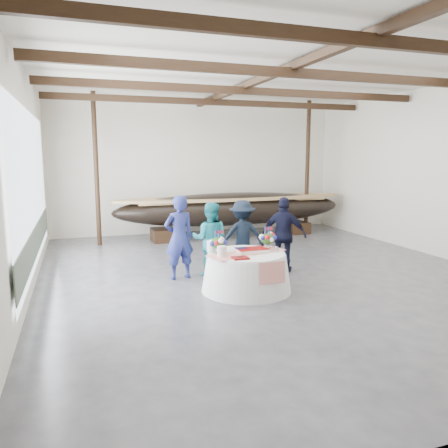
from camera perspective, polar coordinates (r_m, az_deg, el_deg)
name	(u,v)px	position (r m, az deg, el deg)	size (l,w,h in m)	color
floor	(269,274)	(10.11, 5.84, -6.47)	(10.00, 12.00, 0.01)	#3D3D42
wall_back	(198,168)	(15.41, -3.36, 7.37)	(10.00, 0.02, 4.50)	silver
wall_left	(23,179)	(8.92, -24.75, 5.36)	(0.02, 12.00, 4.50)	silver
wall_right	(448,172)	(12.68, 27.18, 6.04)	(0.02, 12.00, 4.50)	silver
ceiling	(272,69)	(9.91, 6.28, 19.48)	(10.00, 12.00, 0.01)	white
pavilion_structure	(257,98)	(10.55, 4.35, 16.14)	(9.80, 11.76, 4.50)	black
open_bay	(33,197)	(9.93, -23.70, 3.26)	(0.03, 7.00, 3.20)	silver
longboat_display	(233,209)	(14.39, 1.19, 2.02)	(7.83, 1.57, 1.47)	black
banquet_table	(246,272)	(8.77, 2.94, -6.25)	(1.79, 1.79, 0.77)	silver
tabletop_items	(242,244)	(8.76, 2.33, -2.66)	(1.74, 1.05, 0.40)	red
guest_woman_blue	(179,237)	(9.53, -5.89, -1.75)	(0.67, 0.44, 1.84)	navy
guest_woman_teal	(210,239)	(9.74, -1.82, -1.99)	(0.81, 0.63, 1.66)	teal
guest_man_left	(242,236)	(10.17, 2.38, -1.54)	(1.07, 0.62, 1.66)	black
guest_man_right	(284,235)	(10.12, 7.83, -1.42)	(1.02, 0.43, 1.74)	black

